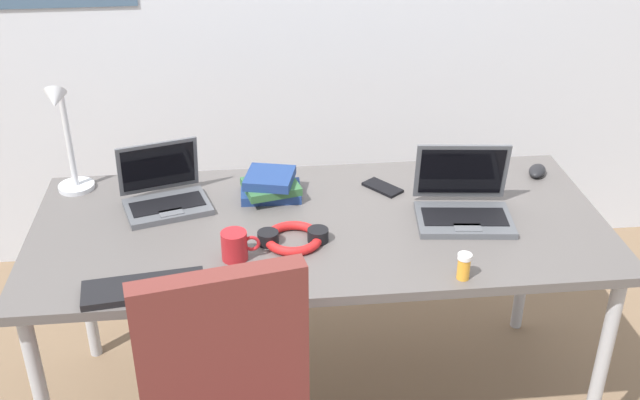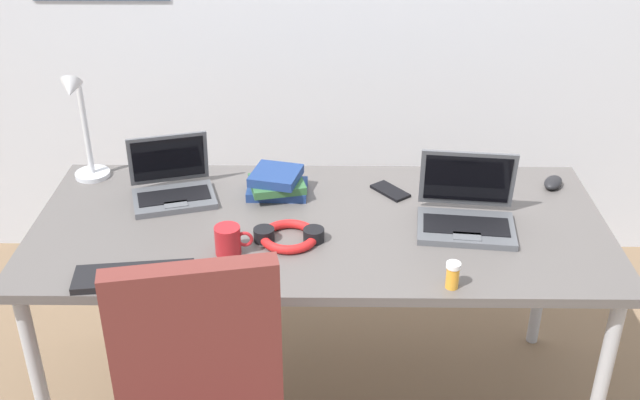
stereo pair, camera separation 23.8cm
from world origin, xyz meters
TOP-DOWN VIEW (x-y plane):
  - ground_plane at (0.00, 0.00)m, footprint 12.00×12.00m
  - desk at (0.00, 0.00)m, footprint 1.80×0.80m
  - desk_lamp at (-0.80, 0.28)m, footprint 0.12×0.18m
  - laptop_near_lamp at (0.45, -0.01)m, footprint 0.32×0.28m
  - laptop_back_left at (-0.49, 0.16)m, footprint 0.31×0.28m
  - external_keyboard at (-0.51, -0.32)m, footprint 0.34×0.16m
  - computer_mouse at (0.79, 0.25)m, footprint 0.10×0.11m
  - cell_phone at (0.23, 0.20)m, footprint 0.13×0.15m
  - headphones at (-0.09, -0.11)m, footprint 0.21×0.18m
  - pill_bottle at (0.36, -0.35)m, footprint 0.04×0.04m
  - book_stack at (-0.15, 0.18)m, footprint 0.20×0.19m
  - coffee_mug at (-0.26, -0.18)m, footprint 0.11×0.08m

SIDE VIEW (x-z plane):
  - ground_plane at x=0.00m, z-range 0.00..0.00m
  - desk at x=0.00m, z-range 0.31..1.05m
  - cell_phone at x=0.23m, z-range 0.74..0.75m
  - external_keyboard at x=-0.51m, z-range 0.74..0.76m
  - headphones at x=-0.09m, z-range 0.74..0.78m
  - computer_mouse at x=0.79m, z-range 0.74..0.77m
  - pill_bottle at x=0.36m, z-range 0.74..0.82m
  - laptop_back_left at x=-0.49m, z-range 0.68..0.88m
  - book_stack at x=-0.15m, z-range 0.74..0.83m
  - coffee_mug at x=-0.26m, z-range 0.74..0.83m
  - laptop_near_lamp at x=0.45m, z-range 0.67..0.90m
  - desk_lamp at x=-0.80m, z-range 0.74..1.14m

